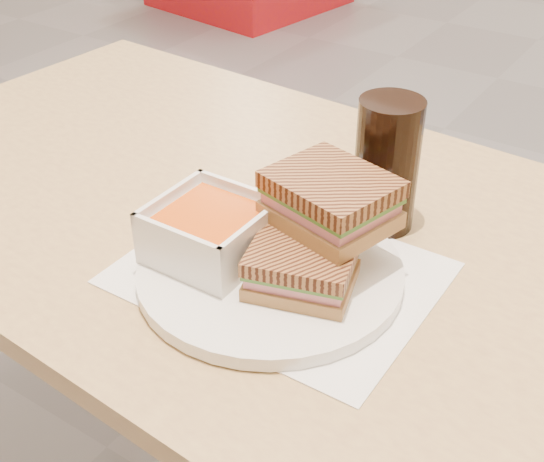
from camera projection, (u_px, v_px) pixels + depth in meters
The scene contains 7 objects.
main_table at pixel (242, 271), 1.03m from camera, with size 1.24×0.78×0.75m.
tray_liner at pixel (280, 273), 0.83m from camera, with size 0.34×0.27×0.00m.
plate at pixel (270, 272), 0.82m from camera, with size 0.30×0.30×0.02m.
soup_bowl at pixel (211, 233), 0.82m from camera, with size 0.12×0.12×0.07m.
panini_lower at pixel (302, 268), 0.77m from camera, with size 0.13×0.12×0.05m.
panini_upper at pixel (331, 199), 0.78m from camera, with size 0.15×0.13×0.06m.
cola_glass at pixel (386, 165), 0.87m from camera, with size 0.08×0.08×0.17m.
Camera 1 is at (0.37, -2.54, 1.25)m, focal length 47.81 mm.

